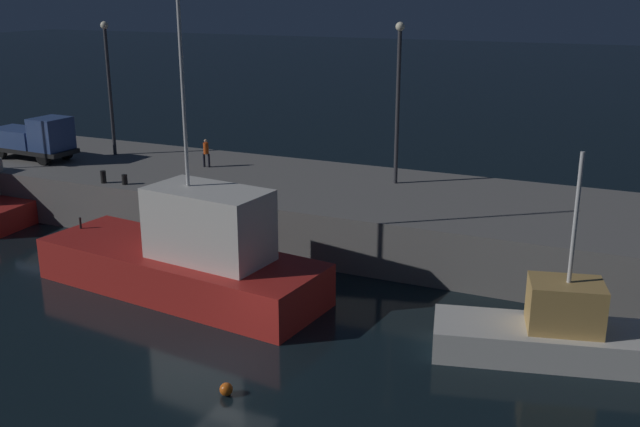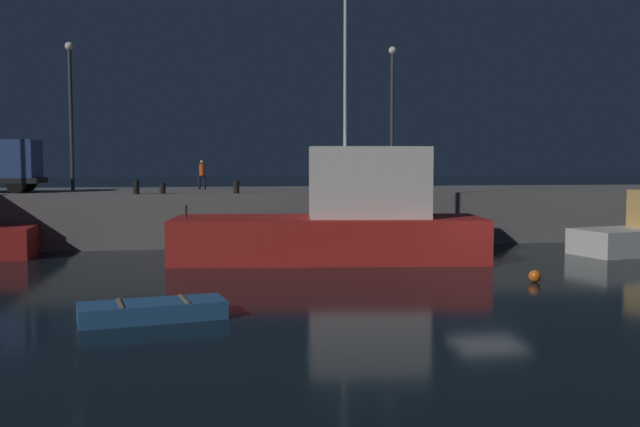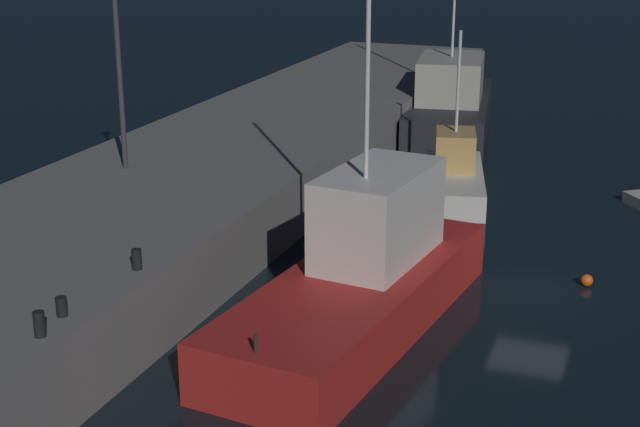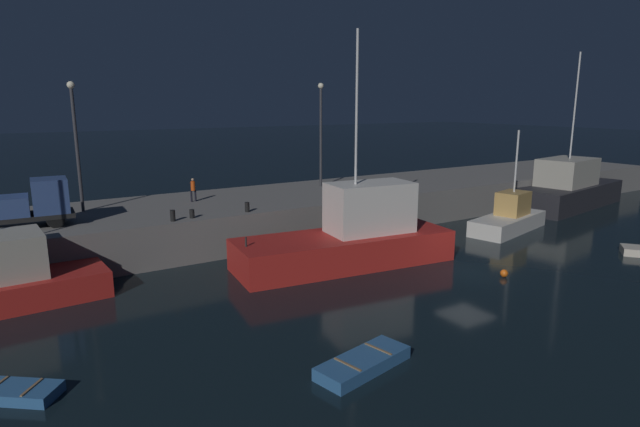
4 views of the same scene
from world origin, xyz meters
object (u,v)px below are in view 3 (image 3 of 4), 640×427
fishing_trawler_red (361,276)px  bollard_east (61,307)px  lamp_post_east (118,47)px  fishing_boat_blue (450,104)px  bollard_west (137,259)px  fishing_boat_black (454,175)px  bollard_central (39,324)px  mooring_buoy_near (587,280)px

fishing_trawler_red → bollard_east: size_ratio=25.28×
lamp_post_east → fishing_boat_blue: bearing=-21.2°
fishing_trawler_red → bollard_east: (-7.30, 5.35, 1.21)m
fishing_boat_blue → bollard_east: size_ratio=26.22×
lamp_post_east → bollard_west: bearing=-146.5°
fishing_boat_blue → lamp_post_east: bearing=158.8°
fishing_boat_black → lamp_post_east: bearing=130.0°
bollard_central → bollard_west: bearing=1.4°
lamp_post_east → bollard_central: lamp_post_east is taller
bollard_central → lamp_post_east: bearing=24.1°
fishing_trawler_red → mooring_buoy_near: fishing_trawler_red is taller
fishing_trawler_red → bollard_west: 6.69m
fishing_boat_black → bollard_central: bearing=168.0°
fishing_boat_black → fishing_boat_blue: bearing=14.3°
fishing_trawler_red → bollard_central: (-8.45, 5.14, 1.27)m
fishing_boat_blue → fishing_boat_black: bearing=-165.7°
fishing_boat_blue → bollard_central: 33.79m
fishing_trawler_red → fishing_boat_blue: (25.26, 3.26, 0.07)m
fishing_trawler_red → fishing_boat_blue: fishing_boat_blue is taller
lamp_post_east → bollard_east: 14.23m
fishing_boat_blue → bollard_central: bearing=176.8°
lamp_post_east → bollard_east: bearing=-154.7°
fishing_boat_blue → mooring_buoy_near: bearing=-154.7°
fishing_trawler_red → bollard_east: 9.13m
fishing_trawler_red → fishing_boat_black: size_ratio=1.66×
mooring_buoy_near → bollard_central: 18.05m
fishing_trawler_red → bollard_east: fishing_trawler_red is taller
mooring_buoy_near → bollard_west: bearing=129.5°
bollard_west → bollard_east: (-3.36, 0.10, -0.04)m
fishing_boat_blue → bollard_west: 29.30m
fishing_boat_black → lamp_post_east: 15.32m
lamp_post_east → bollard_west: 11.50m
bollard_west → lamp_post_east: bearing=33.5°
fishing_boat_blue → fishing_boat_black: size_ratio=1.73×
fishing_boat_blue → bollard_west: size_ratio=22.29×
mooring_buoy_near → bollard_central: bollard_central is taller
mooring_buoy_near → lamp_post_east: bearing=91.6°
fishing_trawler_red → bollard_west: size_ratio=21.49×
fishing_boat_black → mooring_buoy_near: (-8.54, -6.50, -0.70)m
fishing_boat_blue → fishing_boat_black: (-11.31, -2.88, -0.69)m
bollard_central → bollard_east: size_ratio=1.26×
lamp_post_east → bollard_east: (-12.25, -5.78, -4.35)m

